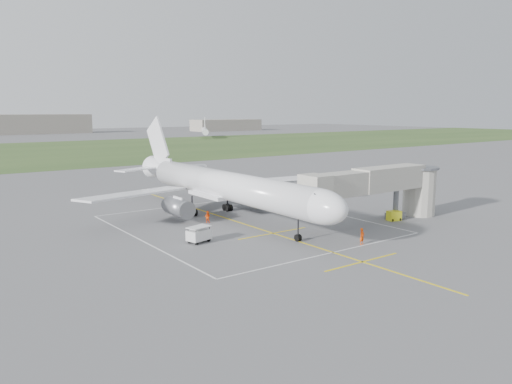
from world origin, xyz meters
TOP-DOWN VIEW (x-y plane):
  - ground at (0.00, 0.00)m, footprint 700.00×700.00m
  - grass_strip at (0.00, 130.00)m, footprint 700.00×120.00m
  - apron_markings at (0.00, -5.82)m, footprint 28.20×60.00m
  - airliner at (-0.00, 0.75)m, footprint 38.93×46.75m
  - jet_bridge at (15.72, -13.50)m, footprint 23.40×5.00m
  - gpu_unit at (17.24, -13.91)m, footprint 1.94×1.55m
  - baggage_cart at (-9.18, -8.45)m, footprint 2.89×2.17m
  - ramp_worker_nose at (4.79, -19.57)m, footprint 0.72×0.53m
  - ramp_worker_wing at (-3.42, -0.51)m, footprint 0.95×0.93m
  - distant_aircraft at (8.37, 169.30)m, footprint 206.89×46.08m

SIDE VIEW (x-z plane):
  - ground at x=0.00m, z-range 0.00..0.00m
  - apron_markings at x=0.00m, z-range 0.00..0.01m
  - grass_strip at x=0.00m, z-range 0.00..0.02m
  - gpu_unit at x=17.24m, z-range -0.01..1.29m
  - ramp_worker_wing at x=-3.42m, z-range 0.00..1.55m
  - ramp_worker_nose at x=4.79m, z-range 0.00..1.81m
  - baggage_cart at x=-9.18m, z-range 0.02..1.82m
  - distant_aircraft at x=8.37m, z-range -0.84..8.01m
  - airliner at x=0.00m, z-range -2.37..11.15m
  - jet_bridge at x=15.72m, z-range 1.14..8.34m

